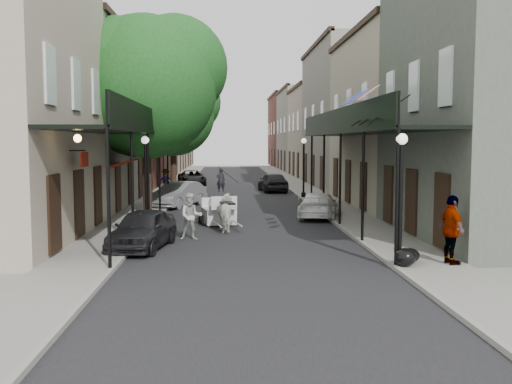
{
  "coord_description": "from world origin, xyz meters",
  "views": [
    {
      "loc": [
        -0.79,
        -17.66,
        3.58
      ],
      "look_at": [
        0.4,
        4.96,
        1.6
      ],
      "focal_mm": 40.0,
      "sensor_mm": 36.0,
      "label": 1
    }
  ],
  "objects": [
    {
      "name": "horse",
      "position": [
        -0.72,
        5.06,
        0.75
      ],
      "size": [
        1.14,
        1.9,
        1.5
      ],
      "primitive_type": "imported",
      "rotation": [
        0.0,
        0.0,
        3.34
      ],
      "color": "silver",
      "rests_on": "ground"
    },
    {
      "name": "car_left_mid",
      "position": [
        -3.42,
        14.0,
        0.7
      ],
      "size": [
        3.07,
        4.47,
        1.4
      ],
      "primitive_type": "imported",
      "rotation": [
        0.0,
        0.0,
        -0.42
      ],
      "color": "gray",
      "rests_on": "ground"
    },
    {
      "name": "sidewalk_left",
      "position": [
        -5.0,
        20.0,
        0.06
      ],
      "size": [
        2.2,
        90.0,
        0.12
      ],
      "primitive_type": "cube",
      "color": "gray",
      "rests_on": "ground"
    },
    {
      "name": "car_right_far",
      "position": [
        2.6,
        23.37,
        0.71
      ],
      "size": [
        2.14,
        4.35,
        1.43
      ],
      "primitive_type": "imported",
      "rotation": [
        0.0,
        0.0,
        3.25
      ],
      "color": "black",
      "rests_on": "ground"
    },
    {
      "name": "lamppost_left",
      "position": [
        -4.1,
        6.0,
        2.05
      ],
      "size": [
        0.32,
        0.32,
        3.71
      ],
      "color": "black",
      "rests_on": "sidewalk_left"
    },
    {
      "name": "car_left_near",
      "position": [
        -3.6,
        1.47,
        0.67
      ],
      "size": [
        2.22,
        4.16,
        1.35
      ],
      "primitive_type": "imported",
      "rotation": [
        0.0,
        0.0,
        -0.17
      ],
      "color": "black",
      "rests_on": "ground"
    },
    {
      "name": "building_row_right",
      "position": [
        8.6,
        30.0,
        5.25
      ],
      "size": [
        5.0,
        80.0,
        10.5
      ],
      "primitive_type": "cube",
      "color": "gray",
      "rests_on": "ground"
    },
    {
      "name": "tree_near",
      "position": [
        -4.2,
        10.18,
        6.49
      ],
      "size": [
        7.31,
        6.8,
        9.63
      ],
      "color": "#382619",
      "rests_on": "sidewalk_left"
    },
    {
      "name": "pedestrian_sidewalk_left",
      "position": [
        -4.97,
        22.2,
        0.93
      ],
      "size": [
        1.06,
        0.63,
        1.62
      ],
      "primitive_type": "imported",
      "rotation": [
        0.0,
        0.0,
        3.17
      ],
      "color": "gray",
      "rests_on": "sidewalk_left"
    },
    {
      "name": "building_row_left",
      "position": [
        -8.6,
        30.0,
        5.25
      ],
      "size": [
        5.0,
        80.0,
        10.5
      ],
      "primitive_type": "cube",
      "color": "#A39682",
      "rests_on": "ground"
    },
    {
      "name": "car_right_near",
      "position": [
        3.6,
        9.0,
        0.6
      ],
      "size": [
        2.69,
        4.44,
        1.2
      ],
      "primitive_type": "imported",
      "rotation": [
        0.0,
        0.0,
        2.88
      ],
      "color": "white",
      "rests_on": "ground"
    },
    {
      "name": "lamppost_right_far",
      "position": [
        4.1,
        18.0,
        2.05
      ],
      "size": [
        0.32,
        0.32,
        3.71
      ],
      "color": "black",
      "rests_on": "sidewalk_right"
    },
    {
      "name": "car_left_far",
      "position": [
        -3.6,
        28.94,
        0.65
      ],
      "size": [
        2.69,
        4.88,
        1.29
      ],
      "primitive_type": "imported",
      "rotation": [
        0.0,
        0.0,
        0.12
      ],
      "color": "black",
      "rests_on": "ground"
    },
    {
      "name": "ground",
      "position": [
        0.0,
        0.0,
        0.0
      ],
      "size": [
        140.0,
        140.0,
        0.0
      ],
      "primitive_type": "plane",
      "color": "gray",
      "rests_on": "ground"
    },
    {
      "name": "sidewalk_right",
      "position": [
        5.0,
        20.0,
        0.06
      ],
      "size": [
        2.2,
        90.0,
        0.12
      ],
      "primitive_type": "cube",
      "color": "gray",
      "rests_on": "ground"
    },
    {
      "name": "gallery_left",
      "position": [
        -4.79,
        6.98,
        4.05
      ],
      "size": [
        2.2,
        18.05,
        4.88
      ],
      "color": "black",
      "rests_on": "sidewalk_left"
    },
    {
      "name": "tree_far",
      "position": [
        -4.25,
        24.18,
        5.84
      ],
      "size": [
        6.45,
        6.0,
        8.61
      ],
      "color": "#382619",
      "rests_on": "sidewalk_left"
    },
    {
      "name": "pedestrian_sidewalk_right",
      "position": [
        5.59,
        -2.0,
        1.11
      ],
      "size": [
        0.65,
        1.22,
        1.97
      ],
      "primitive_type": "imported",
      "rotation": [
        0.0,
        0.0,
        1.72
      ],
      "color": "gray",
      "rests_on": "sidewalk_right"
    },
    {
      "name": "road",
      "position": [
        0.0,
        20.0,
        0.01
      ],
      "size": [
        8.0,
        90.0,
        0.01
      ],
      "primitive_type": "cube",
      "color": "black",
      "rests_on": "ground"
    },
    {
      "name": "carriage",
      "position": [
        -1.18,
        7.35,
        0.98
      ],
      "size": [
        1.78,
        2.42,
        2.51
      ],
      "rotation": [
        0.0,
        0.0,
        0.2
      ],
      "color": "black",
      "rests_on": "ground"
    },
    {
      "name": "pedestrian_walking",
      "position": [
        -2.08,
        3.17,
        0.86
      ],
      "size": [
        0.92,
        0.77,
        1.73
      ],
      "primitive_type": "imported",
      "rotation": [
        0.0,
        0.0,
        0.15
      ],
      "color": "#B9BAAF",
      "rests_on": "ground"
    },
    {
      "name": "lamppost_right_near",
      "position": [
        4.1,
        -2.0,
        2.05
      ],
      "size": [
        0.32,
        0.32,
        3.71
      ],
      "color": "black",
      "rests_on": "sidewalk_right"
    },
    {
      "name": "gallery_right",
      "position": [
        4.79,
        6.98,
        4.05
      ],
      "size": [
        2.2,
        18.05,
        4.88
      ],
      "color": "black",
      "rests_on": "sidewalk_right"
    },
    {
      "name": "trash_bags",
      "position": [
        4.32,
        -2.03,
        0.36
      ],
      "size": [
        0.87,
        1.02,
        0.51
      ],
      "color": "black",
      "rests_on": "sidewalk_right"
    }
  ]
}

